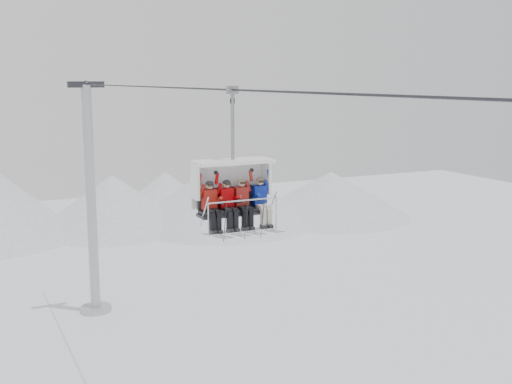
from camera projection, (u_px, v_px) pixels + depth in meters
name	position (u px, v px, depth m)	size (l,w,h in m)	color
ridgeline	(27.00, 207.00, 54.71)	(72.00, 21.00, 7.00)	silver
lift_tower_right	(92.00, 216.00, 37.06)	(2.00, 1.80, 13.48)	#A8ABAF
haul_cable	(256.00, 91.00, 16.22)	(0.06, 0.06, 50.00)	#2A2A2F
chairlift_carrier	(231.00, 185.00, 18.12)	(2.23, 1.17, 3.98)	black
skier_far_left	(211.00, 205.00, 17.61)	(0.38, 1.69, 1.54)	#B01C12
skier_center_left	(228.00, 203.00, 17.83)	(0.38, 1.69, 1.54)	#BA0307
skier_center_right	(243.00, 202.00, 18.02)	(0.38, 1.69, 1.54)	#A5231D
skier_far_right	(261.00, 200.00, 18.27)	(0.38, 1.69, 1.54)	#1127A7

